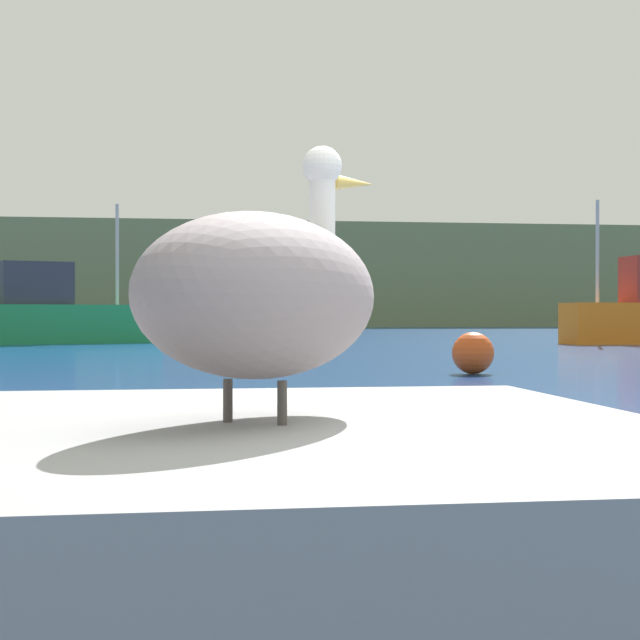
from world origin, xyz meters
name	(u,v)px	position (x,y,z in m)	size (l,w,h in m)	color
ground_plane	(584,640)	(0.00, 0.00, 0.00)	(260.00, 260.00, 0.00)	navy
hillside_backdrop	(187,277)	(0.00, 77.27, 3.89)	(140.00, 15.12, 7.78)	#6B7A51
pier_dock	(264,540)	(-1.05, -0.01, 0.37)	(2.53, 2.78, 0.73)	gray
pelican	(265,293)	(-1.05, -0.01, 1.13)	(1.12, 1.36, 0.92)	gray
fishing_boat_green	(55,314)	(-5.33, 33.07, 1.01)	(7.05, 4.19, 4.98)	#1E8C4C
mooring_buoy	(473,353)	(3.89, 13.90, 0.37)	(0.74, 0.74, 0.74)	#E54C19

